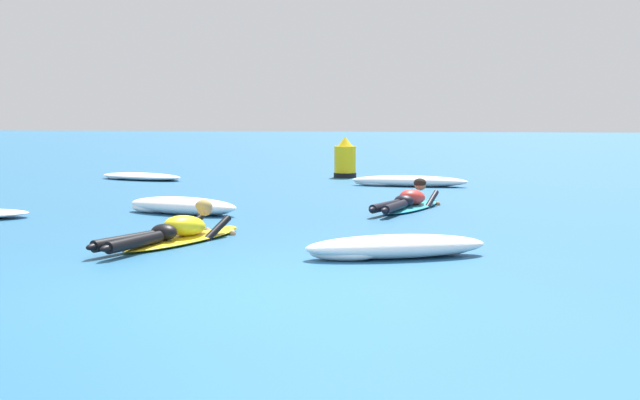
{
  "coord_description": "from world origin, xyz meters",
  "views": [
    {
      "loc": [
        1.93,
        -6.59,
        1.57
      ],
      "look_at": [
        -0.08,
        5.1,
        0.29
      ],
      "focal_mm": 43.79,
      "sensor_mm": 36.0,
      "label": 1
    }
  ],
  "objects": [
    {
      "name": "channel_marker_buoy",
      "position": [
        -0.81,
        13.13,
        0.42
      ],
      "size": [
        0.58,
        0.58,
        1.04
      ],
      "color": "yellow",
      "rests_on": "ground"
    },
    {
      "name": "whitewater_far_band",
      "position": [
        0.97,
        10.85,
        0.11
      ],
      "size": [
        2.62,
        0.71,
        0.24
      ],
      "color": "white",
      "rests_on": "ground"
    },
    {
      "name": "whitewater_mid_right",
      "position": [
        -2.34,
        5.28,
        0.13
      ],
      "size": [
        2.06,
        1.09,
        0.28
      ],
      "color": "white",
      "rests_on": "ground"
    },
    {
      "name": "whitewater_back",
      "position": [
        -5.65,
        11.53,
        0.08
      ],
      "size": [
        2.43,
        1.41,
        0.17
      ],
      "color": "white",
      "rests_on": "ground"
    },
    {
      "name": "surfer_far",
      "position": [
        1.2,
        6.48,
        0.14
      ],
      "size": [
        1.17,
        2.59,
        0.53
      ],
      "color": "#2DB2D1",
      "rests_on": "ground"
    },
    {
      "name": "surfer_near",
      "position": [
        -1.44,
        2.52,
        0.14
      ],
      "size": [
        1.24,
        2.58,
        0.53
      ],
      "color": "yellow",
      "rests_on": "ground"
    },
    {
      "name": "whitewater_front",
      "position": [
        1.32,
        1.99,
        0.12
      ],
      "size": [
        2.12,
        1.23,
        0.26
      ],
      "color": "white",
      "rests_on": "ground"
    },
    {
      "name": "ground_plane",
      "position": [
        0.0,
        10.0,
        0.0
      ],
      "size": [
        120.0,
        120.0,
        0.0
      ],
      "primitive_type": "plane",
      "color": "#235B84"
    }
  ]
}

